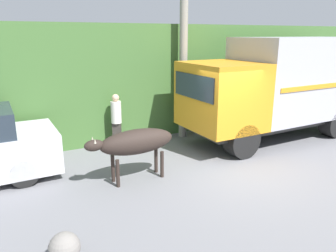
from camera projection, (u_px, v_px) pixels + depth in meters
ground_plane at (231, 170)px, 8.58m from camera, size 60.00×60.00×0.00m
hillside_embankment at (135, 73)px, 13.36m from camera, size 32.00×5.45×3.75m
cargo_truck at (282, 84)px, 10.83m from camera, size 6.58×2.31×3.33m
brown_cow at (135, 143)px, 7.75m from camera, size 2.19×0.60×1.27m
pedestrian_on_hill at (116, 118)px, 10.09m from camera, size 0.43×0.43×1.68m
utility_pole at (184, 36)px, 10.51m from camera, size 0.90×0.27×6.55m
roadside_rock at (64, 248)px, 5.06m from camera, size 0.49×0.49×0.49m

